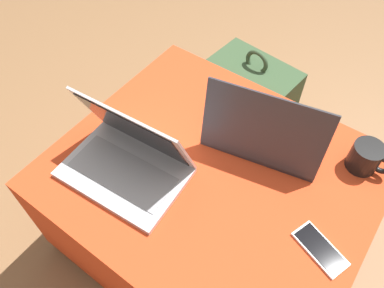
% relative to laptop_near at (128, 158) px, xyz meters
% --- Properties ---
extents(ground_plane, '(14.00, 14.00, 0.00)m').
position_rel_laptop_near_xyz_m(ground_plane, '(0.20, 0.14, -0.49)').
color(ground_plane, olive).
extents(ottoman, '(0.90, 0.78, 0.44)m').
position_rel_laptop_near_xyz_m(ottoman, '(0.20, 0.14, -0.27)').
color(ottoman, maroon).
rests_on(ottoman, ground_plane).
extents(laptop_near, '(0.36, 0.26, 0.23)m').
position_rel_laptop_near_xyz_m(laptop_near, '(0.00, 0.00, 0.00)').
color(laptop_near, silver).
rests_on(laptop_near, ottoman).
extents(laptop_far, '(0.38, 0.30, 0.24)m').
position_rel_laptop_near_xyz_m(laptop_far, '(0.27, 0.31, 0.00)').
color(laptop_far, '#333338').
rests_on(laptop_far, ottoman).
extents(cell_phone, '(0.15, 0.11, 0.01)m').
position_rel_laptop_near_xyz_m(cell_phone, '(0.55, 0.09, -0.04)').
color(cell_phone, white).
rests_on(cell_phone, ottoman).
extents(backpack, '(0.35, 0.27, 0.48)m').
position_rel_laptop_near_xyz_m(backpack, '(0.06, 0.65, -0.30)').
color(backpack, '#385133').
rests_on(backpack, ground_plane).
extents(coffee_mug, '(0.12, 0.09, 0.09)m').
position_rel_laptop_near_xyz_m(coffee_mug, '(0.54, 0.40, -0.01)').
color(coffee_mug, black).
rests_on(coffee_mug, ottoman).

